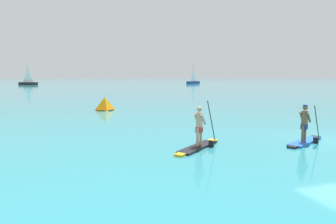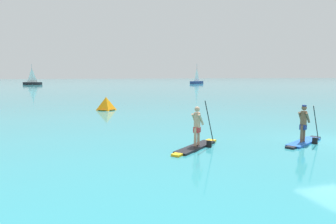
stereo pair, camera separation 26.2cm
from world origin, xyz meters
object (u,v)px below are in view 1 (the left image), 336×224
(race_marker_buoy, at_px, (105,104))
(sailboat_right_horizon, at_px, (193,81))
(paddleboarder_mid_center, at_px, (305,133))
(paddleboarder_near_left, at_px, (199,138))
(sailboat_left_horizon, at_px, (28,82))

(race_marker_buoy, xyz_separation_m, sailboat_right_horizon, (36.33, 66.99, 0.26))
(paddleboarder_mid_center, distance_m, sailboat_right_horizon, 87.15)
(paddleboarder_near_left, relative_size, paddleboarder_mid_center, 0.94)
(race_marker_buoy, bearing_deg, paddleboarder_near_left, -81.74)
(paddleboarder_near_left, relative_size, race_marker_buoy, 1.80)
(sailboat_left_horizon, distance_m, sailboat_right_horizon, 50.55)
(paddleboarder_mid_center, xyz_separation_m, sailboat_left_horizon, (-20.79, 86.72, 0.28))
(paddleboarder_near_left, xyz_separation_m, sailboat_left_horizon, (-16.08, 86.10, 0.29))
(sailboat_right_horizon, bearing_deg, sailboat_left_horizon, 139.35)
(sailboat_left_horizon, height_order, sailboat_right_horizon, sailboat_right_horizon)
(paddleboarder_near_left, distance_m, sailboat_right_horizon, 88.28)
(race_marker_buoy, height_order, sailboat_right_horizon, sailboat_right_horizon)
(sailboat_right_horizon, bearing_deg, paddleboarder_near_left, -148.10)
(race_marker_buoy, bearing_deg, sailboat_left_horizon, 101.04)
(paddleboarder_near_left, height_order, paddleboarder_mid_center, paddleboarder_near_left)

